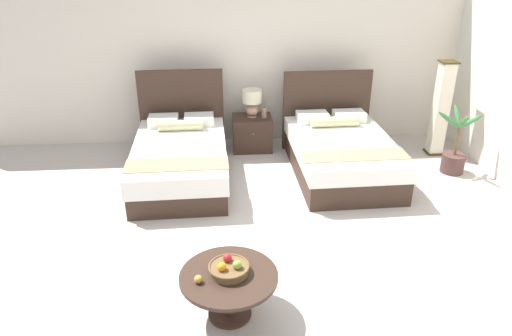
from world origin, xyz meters
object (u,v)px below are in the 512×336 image
(coffee_table, at_px, (229,283))
(floor_lamp_corner, at_px, (441,109))
(fruit_bowl, at_px, (229,268))
(nightstand, at_px, (252,133))
(loose_apple, at_px, (198,279))
(table_lamp, at_px, (252,100))
(bed_near_window, at_px, (181,157))
(vase, at_px, (264,113))
(bed_near_corner, at_px, (340,152))
(potted_palm, at_px, (454,156))

(coffee_table, relative_size, floor_lamp_corner, 0.59)
(fruit_bowl, bearing_deg, floor_lamp_corner, 45.52)
(nightstand, height_order, floor_lamp_corner, floor_lamp_corner)
(fruit_bowl, xyz_separation_m, loose_apple, (-0.25, -0.11, -0.01))
(table_lamp, bearing_deg, loose_apple, -100.34)
(bed_near_window, distance_m, vase, 1.54)
(bed_near_corner, height_order, nightstand, bed_near_corner)
(vase, xyz_separation_m, loose_apple, (-0.87, -3.73, -0.14))
(bed_near_window, distance_m, fruit_bowl, 2.82)
(nightstand, xyz_separation_m, potted_palm, (2.77, -1.05, -0.02))
(table_lamp, bearing_deg, floor_lamp_corner, -7.96)
(potted_palm, bearing_deg, floor_lamp_corner, 88.03)
(loose_apple, relative_size, potted_palm, 0.07)
(bed_near_corner, xyz_separation_m, vase, (-0.99, 0.89, 0.30))
(loose_apple, bearing_deg, table_lamp, 79.66)
(table_lamp, distance_m, loose_apple, 3.87)
(bed_near_window, distance_m, table_lamp, 1.49)
(bed_near_window, distance_m, potted_palm, 3.82)
(bed_near_window, height_order, fruit_bowl, bed_near_window)
(loose_apple, bearing_deg, floor_lamp_corner, 44.30)
(table_lamp, xyz_separation_m, potted_palm, (2.77, -1.07, -0.55))
(bed_near_corner, xyz_separation_m, table_lamp, (-1.17, 0.95, 0.48))
(vase, distance_m, fruit_bowl, 3.68)
(potted_palm, bearing_deg, coffee_table, -140.57)
(vase, bearing_deg, loose_apple, -103.14)
(floor_lamp_corner, bearing_deg, potted_palm, -91.97)
(table_lamp, relative_size, fruit_bowl, 1.22)
(table_lamp, bearing_deg, vase, -18.50)
(bed_near_corner, relative_size, loose_apple, 29.47)
(table_lamp, xyz_separation_m, vase, (0.18, -0.06, -0.18))
(nightstand, distance_m, floor_lamp_corner, 2.86)
(table_lamp, height_order, potted_palm, table_lamp)
(table_lamp, bearing_deg, nightstand, -90.00)
(nightstand, relative_size, floor_lamp_corner, 0.42)
(bed_near_window, xyz_separation_m, floor_lamp_corner, (3.84, 0.55, 0.41))
(floor_lamp_corner, relative_size, potted_palm, 1.52)
(coffee_table, distance_m, floor_lamp_corner, 4.65)
(fruit_bowl, bearing_deg, loose_apple, -156.51)
(floor_lamp_corner, bearing_deg, table_lamp, 172.04)
(table_lamp, xyz_separation_m, loose_apple, (-0.69, -3.79, -0.32))
(bed_near_window, bearing_deg, vase, 35.69)
(vase, height_order, loose_apple, vase)
(nightstand, xyz_separation_m, fruit_bowl, (-0.44, -3.66, 0.22))
(nightstand, distance_m, table_lamp, 0.53)
(potted_palm, bearing_deg, nightstand, 159.33)
(coffee_table, bearing_deg, vase, 80.33)
(nightstand, xyz_separation_m, table_lamp, (0.00, 0.02, 0.53))
(bed_near_corner, distance_m, nightstand, 1.49)
(bed_near_window, bearing_deg, fruit_bowl, -77.52)
(coffee_table, xyz_separation_m, floor_lamp_corner, (3.24, 3.32, 0.37))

